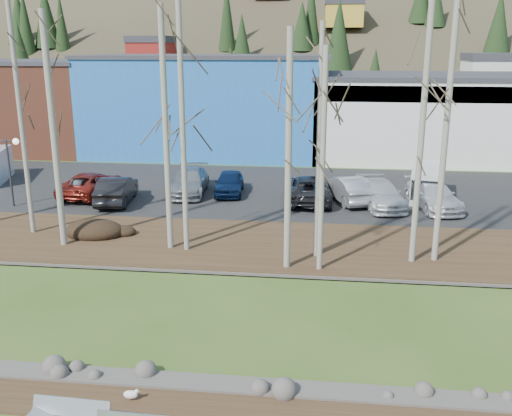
# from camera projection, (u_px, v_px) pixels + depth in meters

# --- Properties ---
(dirt_strip) EXTENTS (80.00, 1.80, 0.03)m
(dirt_strip) POSITION_uv_depth(u_px,v_px,m) (167.00, 404.00, 14.82)
(dirt_strip) COLOR #382616
(dirt_strip) RESTS_ON ground
(near_bank_rocks) EXTENTS (80.00, 0.80, 0.50)m
(near_bank_rocks) POSITION_uv_depth(u_px,v_px,m) (177.00, 383.00, 15.78)
(near_bank_rocks) COLOR #47423D
(near_bank_rocks) RESTS_ON ground
(river) EXTENTS (80.00, 8.00, 0.90)m
(river) POSITION_uv_depth(u_px,v_px,m) (207.00, 316.00, 19.70)
(river) COLOR #162133
(river) RESTS_ON ground
(far_bank_rocks) EXTENTS (80.00, 0.80, 0.46)m
(far_bank_rocks) POSITION_uv_depth(u_px,v_px,m) (227.00, 271.00, 23.61)
(far_bank_rocks) COLOR #47423D
(far_bank_rocks) RESTS_ON ground
(far_bank) EXTENTS (80.00, 7.00, 0.15)m
(far_bank) POSITION_uv_depth(u_px,v_px,m) (238.00, 244.00, 26.65)
(far_bank) COLOR #382616
(far_bank) RESTS_ON ground
(parking_lot) EXTENTS (80.00, 14.00, 0.14)m
(parking_lot) POSITION_uv_depth(u_px,v_px,m) (262.00, 190.00, 36.68)
(parking_lot) COLOR black
(parking_lot) RESTS_ON ground
(building_brick) EXTENTS (16.32, 12.24, 7.80)m
(building_brick) POSITION_uv_depth(u_px,v_px,m) (17.00, 104.00, 51.75)
(building_brick) COLOR brown
(building_brick) RESTS_ON ground
(building_blue) EXTENTS (20.40, 12.24, 8.30)m
(building_blue) POSITION_uv_depth(u_px,v_px,m) (211.00, 104.00, 49.62)
(building_blue) COLOR blue
(building_blue) RESTS_ON ground
(building_white) EXTENTS (18.36, 12.24, 6.80)m
(building_white) POSITION_uv_depth(u_px,v_px,m) (423.00, 115.00, 47.75)
(building_white) COLOR silver
(building_white) RESTS_ON ground
(seagull) EXTENTS (0.47, 0.22, 0.34)m
(seagull) POSITION_uv_depth(u_px,v_px,m) (131.00, 394.00, 14.94)
(seagull) COLOR gold
(seagull) RESTS_ON ground
(dirt_mound) EXTENTS (2.86, 2.02, 0.56)m
(dirt_mound) POSITION_uv_depth(u_px,v_px,m) (94.00, 229.00, 27.60)
(dirt_mound) COLOR black
(dirt_mound) RESTS_ON far_bank
(birch_1) EXTENTS (0.23, 0.23, 11.41)m
(birch_1) POSITION_uv_depth(u_px,v_px,m) (21.00, 116.00, 26.59)
(birch_1) COLOR #A19C91
(birch_1) RESTS_ON far_bank
(birch_2) EXTENTS (0.29, 0.29, 10.35)m
(birch_2) POSITION_uv_depth(u_px,v_px,m) (54.00, 133.00, 25.02)
(birch_2) COLOR #A19C91
(birch_2) RESTS_ON far_bank
(birch_3) EXTENTS (0.24, 0.24, 11.24)m
(birch_3) POSITION_uv_depth(u_px,v_px,m) (183.00, 125.00, 24.25)
(birch_3) COLOR #A19C91
(birch_3) RESTS_ON far_bank
(birch_4) EXTENTS (0.26, 0.26, 10.54)m
(birch_4) POSITION_uv_depth(u_px,v_px,m) (166.00, 132.00, 24.57)
(birch_4) COLOR #A19C91
(birch_4) RESTS_ON far_bank
(birch_5) EXTENTS (0.22, 0.22, 9.80)m
(birch_5) POSITION_uv_depth(u_px,v_px,m) (319.00, 145.00, 23.65)
(birch_5) COLOR #A19C91
(birch_5) RESTS_ON far_bank
(birch_6) EXTENTS (0.22, 0.22, 8.88)m
(birch_6) POSITION_uv_depth(u_px,v_px,m) (323.00, 163.00, 22.29)
(birch_6) COLOR #A19C91
(birch_6) RESTS_ON far_bank
(birch_7) EXTENTS (0.26, 0.26, 9.55)m
(birch_7) POSITION_uv_depth(u_px,v_px,m) (288.00, 153.00, 22.43)
(birch_7) COLOR #A19C91
(birch_7) RESTS_ON far_bank
(birch_8) EXTENTS (0.25, 0.25, 10.64)m
(birch_8) POSITION_uv_depth(u_px,v_px,m) (421.00, 137.00, 22.90)
(birch_8) COLOR #A19C91
(birch_8) RESTS_ON far_bank
(birch_9) EXTENTS (0.25, 0.25, 11.80)m
(birch_9) POSITION_uv_depth(u_px,v_px,m) (447.00, 122.00, 22.89)
(birch_9) COLOR #A19C91
(birch_9) RESTS_ON far_bank
(street_lamp) EXTENTS (1.50, 0.37, 3.92)m
(street_lamp) POSITION_uv_depth(u_px,v_px,m) (7.00, 153.00, 31.92)
(street_lamp) COLOR #262628
(street_lamp) RESTS_ON parking_lot
(car_0) EXTENTS (3.01, 4.32, 1.36)m
(car_0) POSITION_uv_depth(u_px,v_px,m) (87.00, 186.00, 34.64)
(car_0) COLOR #BCBCBE
(car_0) RESTS_ON parking_lot
(car_1) EXTENTS (2.27, 4.93, 1.56)m
(car_1) POSITION_uv_depth(u_px,v_px,m) (117.00, 190.00, 33.25)
(car_1) COLOR black
(car_1) RESTS_ON parking_lot
(car_2) EXTENTS (2.84, 5.43, 1.46)m
(car_2) POSITION_uv_depth(u_px,v_px,m) (92.00, 184.00, 34.83)
(car_2) COLOR maroon
(car_2) RESTS_ON parking_lot
(car_3) EXTENTS (2.57, 5.39, 1.52)m
(car_3) POSITION_uv_depth(u_px,v_px,m) (189.00, 182.00, 35.32)
(car_3) COLOR gray
(car_3) RESTS_ON parking_lot
(car_4) EXTENTS (2.00, 4.27, 1.41)m
(car_4) POSITION_uv_depth(u_px,v_px,m) (229.00, 183.00, 35.29)
(car_4) COLOR #0D1E44
(car_4) RESTS_ON parking_lot
(car_5) EXTENTS (3.05, 4.94, 1.54)m
(car_5) POSITION_uv_depth(u_px,v_px,m) (348.00, 189.00, 33.50)
(car_5) COLOR #ADADB0
(car_5) RESTS_ON parking_lot
(car_6) EXTENTS (2.78, 5.63, 1.54)m
(car_6) POSITION_uv_depth(u_px,v_px,m) (309.00, 189.00, 33.56)
(car_6) COLOR #28272A
(car_6) RESTS_ON parking_lot
(car_7) EXTENTS (3.03, 5.33, 1.46)m
(car_7) POSITION_uv_depth(u_px,v_px,m) (380.00, 194.00, 32.46)
(car_7) COLOR silver
(car_7) RESTS_ON parking_lot
(car_8) EXTENTS (3.03, 5.33, 1.46)m
(car_8) POSITION_uv_depth(u_px,v_px,m) (433.00, 196.00, 32.13)
(car_8) COLOR silver
(car_8) RESTS_ON parking_lot
(van_white) EXTENTS (2.63, 4.64, 1.91)m
(van_white) POSITION_uv_depth(u_px,v_px,m) (428.00, 183.00, 34.03)
(van_white) COLOR white
(van_white) RESTS_ON parking_lot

